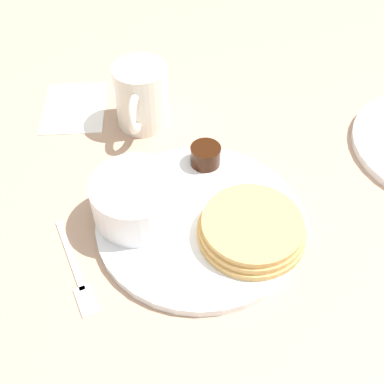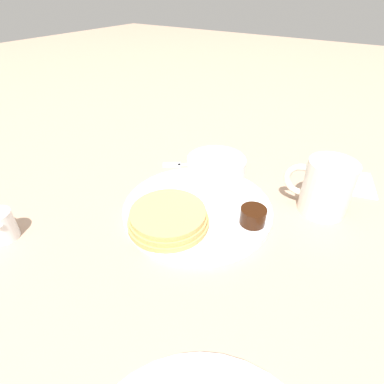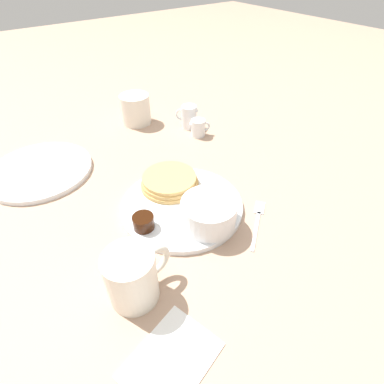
# 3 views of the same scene
# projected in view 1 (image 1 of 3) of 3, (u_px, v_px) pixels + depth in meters

# --- Properties ---
(ground_plane) EXTENTS (4.00, 4.00, 0.00)m
(ground_plane) POSITION_uv_depth(u_px,v_px,m) (199.00, 224.00, 0.62)
(ground_plane) COLOR tan
(plate) EXTENTS (0.26, 0.26, 0.01)m
(plate) POSITION_uv_depth(u_px,v_px,m) (199.00, 221.00, 0.61)
(plate) COLOR white
(plate) RESTS_ON ground_plane
(pancake_stack) EXTENTS (0.13, 0.13, 0.03)m
(pancake_stack) POSITION_uv_depth(u_px,v_px,m) (252.00, 228.00, 0.58)
(pancake_stack) COLOR tan
(pancake_stack) RESTS_ON plate
(bowl) EXTENTS (0.11, 0.11, 0.06)m
(bowl) POSITION_uv_depth(u_px,v_px,m) (136.00, 198.00, 0.59)
(bowl) COLOR white
(bowl) RESTS_ON plate
(syrup_cup) EXTENTS (0.04, 0.04, 0.03)m
(syrup_cup) POSITION_uv_depth(u_px,v_px,m) (206.00, 155.00, 0.66)
(syrup_cup) COLOR black
(syrup_cup) RESTS_ON plate
(butter_ramekin) EXTENTS (0.04, 0.04, 0.04)m
(butter_ramekin) POSITION_uv_depth(u_px,v_px,m) (122.00, 196.00, 0.61)
(butter_ramekin) COLOR white
(butter_ramekin) RESTS_ON plate
(coffee_mug) EXTENTS (0.11, 0.08, 0.10)m
(coffee_mug) POSITION_uv_depth(u_px,v_px,m) (142.00, 97.00, 0.71)
(coffee_mug) COLOR silver
(coffee_mug) RESTS_ON ground_plane
(fork) EXTENTS (0.12, 0.10, 0.00)m
(fork) POSITION_uv_depth(u_px,v_px,m) (78.00, 276.00, 0.56)
(fork) COLOR silver
(fork) RESTS_ON ground_plane
(napkin) EXTENTS (0.15, 0.13, 0.00)m
(napkin) POSITION_uv_depth(u_px,v_px,m) (74.00, 107.00, 0.77)
(napkin) COLOR white
(napkin) RESTS_ON ground_plane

